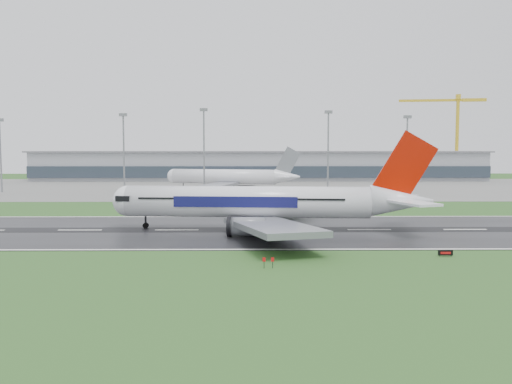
{
  "coord_description": "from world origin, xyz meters",
  "views": [
    {
      "loc": [
        -4.7,
        -109.74,
        16.75
      ],
      "look_at": [
        -3.45,
        12.0,
        7.0
      ],
      "focal_mm": 37.51,
      "sensor_mm": 36.0,
      "label": 1
    }
  ],
  "objects": [
    {
      "name": "runway_sign",
      "position": [
        25.8,
        -27.55,
        0.52
      ],
      "size": [
        2.29,
        0.85,
        1.04
      ],
      "primitive_type": null,
      "rotation": [
        0.0,
        0.0,
        -0.26
      ],
      "color": "black",
      "rests_on": "ground"
    },
    {
      "name": "floodmast_2",
      "position": [
        -22.92,
        100.0,
        15.76
      ],
      "size": [
        0.64,
        0.64,
        31.52
      ],
      "primitive_type": "cylinder",
      "color": "gray",
      "rests_on": "ground"
    },
    {
      "name": "parked_airliner",
      "position": [
        -13.5,
        112.43,
        8.62
      ],
      "size": [
        70.23,
        67.37,
        17.09
      ],
      "primitive_type": null,
      "rotation": [
        0.0,
        0.0,
        -0.26
      ],
      "color": "white",
      "rests_on": "apron"
    },
    {
      "name": "floodmast_4",
      "position": [
        56.72,
        100.0,
        14.4
      ],
      "size": [
        0.64,
        0.64,
        28.8
      ],
      "primitive_type": "cylinder",
      "color": "gray",
      "rests_on": "ground"
    },
    {
      "name": "runway",
      "position": [
        0.0,
        0.0,
        0.05
      ],
      "size": [
        400.0,
        45.0,
        0.1
      ],
      "primitive_type": "cube",
      "color": "black",
      "rests_on": "ground"
    },
    {
      "name": "terminal",
      "position": [
        0.0,
        185.0,
        7.5
      ],
      "size": [
        240.0,
        36.0,
        15.0
      ],
      "primitive_type": "cube",
      "color": "gray",
      "rests_on": "ground"
    },
    {
      "name": "floodmast_0",
      "position": [
        -102.25,
        100.0,
        13.76
      ],
      "size": [
        0.64,
        0.64,
        27.52
      ],
      "primitive_type": "cylinder",
      "color": "gray",
      "rests_on": "ground"
    },
    {
      "name": "floodmast_3",
      "position": [
        25.74,
        100.0,
        15.33
      ],
      "size": [
        0.64,
        0.64,
        30.65
      ],
      "primitive_type": "cylinder",
      "color": "gray",
      "rests_on": "ground"
    },
    {
      "name": "main_airliner",
      "position": [
        -0.74,
        0.21,
        9.87
      ],
      "size": [
        71.43,
        68.57,
        19.54
      ],
      "primitive_type": null,
      "rotation": [
        0.0,
        0.0,
        -0.09
      ],
      "color": "white",
      "rests_on": "runway"
    },
    {
      "name": "tower_crane",
      "position": [
        115.06,
        200.0,
        23.98
      ],
      "size": [
        48.8,
        9.43,
        47.95
      ],
      "primitive_type": null,
      "rotation": [
        0.0,
        0.0,
        -0.14
      ],
      "color": "gold",
      "rests_on": "ground"
    },
    {
      "name": "floodmast_1",
      "position": [
        -54.24,
        100.0,
        14.76
      ],
      "size": [
        0.64,
        0.64,
        29.52
      ],
      "primitive_type": "cylinder",
      "color": "gray",
      "rests_on": "ground"
    },
    {
      "name": "ground",
      "position": [
        0.0,
        0.0,
        0.0
      ],
      "size": [
        520.0,
        520.0,
        0.0
      ],
      "primitive_type": "plane",
      "color": "#254F1D",
      "rests_on": "ground"
    },
    {
      "name": "apron",
      "position": [
        0.0,
        125.0,
        0.04
      ],
      "size": [
        400.0,
        130.0,
        0.08
      ],
      "primitive_type": "cube",
      "color": "slate",
      "rests_on": "ground"
    }
  ]
}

